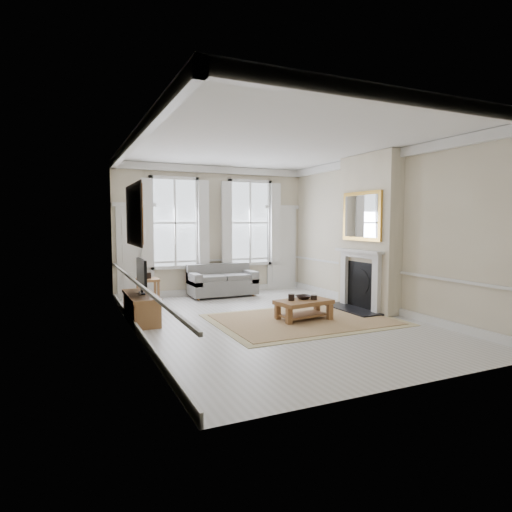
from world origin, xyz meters
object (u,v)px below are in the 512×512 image
tv_stand (141,308)px  sofa (222,283)px  side_table (148,283)px  coffee_table (304,304)px

tv_stand → sofa: bearing=40.1°
sofa → side_table: bearing=-171.7°
side_table → tv_stand: (-0.45, -1.73, -0.22)m
side_table → tv_stand: 1.80m
sofa → coffee_table: size_ratio=1.49×
sofa → coffee_table: (0.52, -3.27, -0.03)m
coffee_table → sofa: bearing=91.3°
coffee_table → tv_stand: bearing=149.1°
tv_stand → coffee_table: bearing=-23.2°
side_table → tv_stand: bearing=-104.4°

